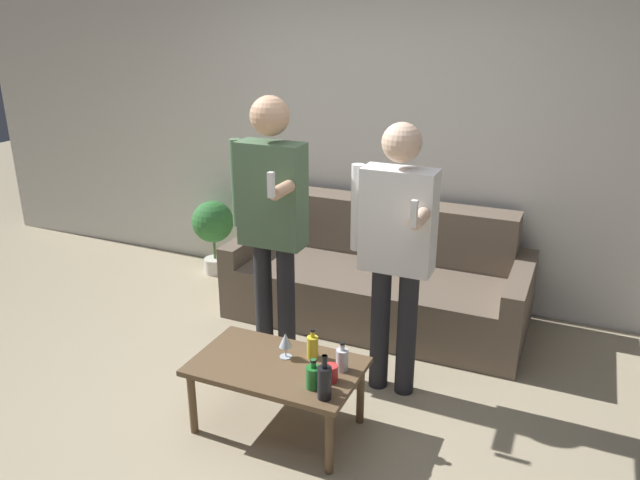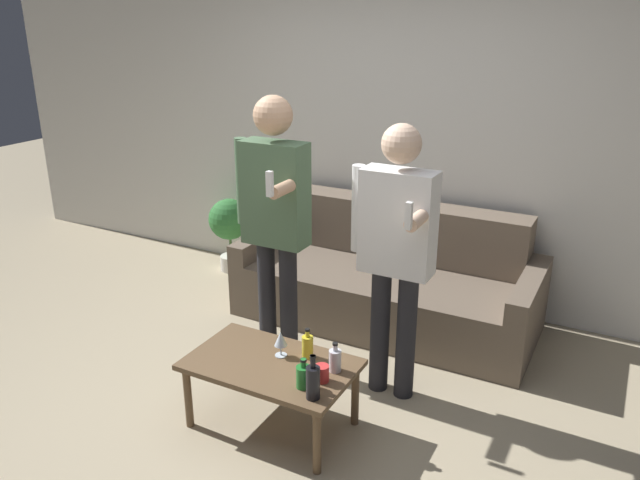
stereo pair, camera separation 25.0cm
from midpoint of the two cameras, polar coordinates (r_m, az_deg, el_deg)
ground_plane at (r=3.71m, az=-3.64°, el=-15.94°), size 16.00×16.00×0.00m
wall_back at (r=4.88m, az=8.52°, el=10.18°), size 8.00×0.06×2.70m
couch at (r=4.68m, az=7.85°, el=-3.77°), size 2.16×0.92×0.83m
coffee_table at (r=3.45m, az=-2.39°, el=-11.81°), size 0.91×0.55×0.40m
bottle_orange at (r=3.33m, az=3.58°, el=-10.91°), size 0.07×0.07×0.17m
bottle_green at (r=3.10m, az=1.72°, el=-12.84°), size 0.07×0.07×0.24m
bottle_dark at (r=3.19m, az=0.78°, el=-12.37°), size 0.08×0.08×0.16m
bottle_yellow at (r=3.44m, az=0.96°, el=-9.69°), size 0.06×0.06×0.17m
wine_glass_near at (r=3.44m, az=-1.51°, el=-9.13°), size 0.07×0.07×0.15m
cup_on_table at (r=3.25m, az=2.42°, el=-12.13°), size 0.08×0.08×0.09m
person_standing_left at (r=3.76m, az=-2.28°, el=2.52°), size 0.47×0.44×1.74m
person_standing_right at (r=3.52m, az=8.99°, el=-0.31°), size 0.49×0.42×1.63m
potted_plant at (r=5.48m, az=-6.99°, el=1.48°), size 0.36×0.36×0.66m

